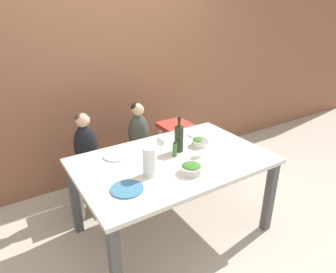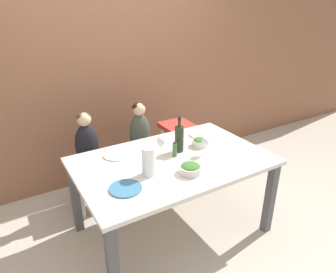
{
  "view_description": "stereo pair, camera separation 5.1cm",
  "coord_description": "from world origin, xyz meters",
  "views": [
    {
      "loc": [
        -1.22,
        -1.85,
        1.92
      ],
      "look_at": [
        0.0,
        0.08,
        0.92
      ],
      "focal_mm": 32.0,
      "sensor_mm": 36.0,
      "label": 1
    },
    {
      "loc": [
        -1.18,
        -1.87,
        1.92
      ],
      "look_at": [
        0.0,
        0.08,
        0.92
      ],
      "focal_mm": 32.0,
      "sensor_mm": 36.0,
      "label": 2
    }
  ],
  "objects": [
    {
      "name": "condiment_bottle_hot_sauce",
      "position": [
        0.04,
        0.04,
        0.8
      ],
      "size": [
        0.04,
        0.04,
        0.14
      ],
      "color": "#336633",
      "rests_on": "dining_table"
    },
    {
      "name": "wine_bottle",
      "position": [
        0.13,
        0.1,
        0.86
      ],
      "size": [
        0.08,
        0.08,
        0.32
      ],
      "color": "#232D19",
      "rests_on": "dining_table"
    },
    {
      "name": "chair_far_left",
      "position": [
        -0.5,
        0.75,
        0.4
      ],
      "size": [
        0.4,
        0.4,
        0.48
      ],
      "color": "silver",
      "rests_on": "ground_plane"
    },
    {
      "name": "wine_glass_far",
      "position": [
        -0.04,
        0.14,
        0.85
      ],
      "size": [
        0.07,
        0.07,
        0.17
      ],
      "color": "white",
      "rests_on": "dining_table"
    },
    {
      "name": "person_child_left",
      "position": [
        -0.5,
        0.75,
        0.74
      ],
      "size": [
        0.22,
        0.17,
        0.54
      ],
      "color": "black",
      "rests_on": "chair_far_left"
    },
    {
      "name": "salad_bowl_large",
      "position": [
        0.0,
        -0.26,
        0.78
      ],
      "size": [
        0.17,
        0.17,
        0.08
      ],
      "color": "silver",
      "rests_on": "dining_table"
    },
    {
      "name": "chair_far_center",
      "position": [
        0.06,
        0.75,
        0.4
      ],
      "size": [
        0.4,
        0.4,
        0.48
      ],
      "color": "silver",
      "rests_on": "ground_plane"
    },
    {
      "name": "dining_table",
      "position": [
        0.0,
        0.0,
        0.65
      ],
      "size": [
        1.6,
        1.02,
        0.74
      ],
      "color": "silver",
      "rests_on": "ground_plane"
    },
    {
      "name": "person_child_center",
      "position": [
        0.06,
        0.75,
        0.74
      ],
      "size": [
        0.22,
        0.17,
        0.54
      ],
      "color": "#3D4238",
      "rests_on": "chair_far_center"
    },
    {
      "name": "dinner_plate_back_left",
      "position": [
        -0.37,
        0.31,
        0.74
      ],
      "size": [
        0.24,
        0.24,
        0.01
      ],
      "color": "silver",
      "rests_on": "dining_table"
    },
    {
      "name": "ground_plane",
      "position": [
        0.0,
        0.0,
        0.0
      ],
      "size": [
        14.0,
        14.0,
        0.0
      ],
      "primitive_type": "plane",
      "color": "#BCB2A3"
    },
    {
      "name": "wall_back",
      "position": [
        0.0,
        1.25,
        1.35
      ],
      "size": [
        10.0,
        0.06,
        2.7
      ],
      "color": "#8E5B42",
      "rests_on": "ground_plane"
    },
    {
      "name": "paper_towel_roll",
      "position": [
        -0.28,
        -0.11,
        0.85
      ],
      "size": [
        0.1,
        0.1,
        0.23
      ],
      "color": "white",
      "rests_on": "dining_table"
    },
    {
      "name": "wine_glass_near",
      "position": [
        0.28,
        -0.07,
        0.85
      ],
      "size": [
        0.07,
        0.07,
        0.17
      ],
      "color": "white",
      "rests_on": "dining_table"
    },
    {
      "name": "dinner_plate_back_right",
      "position": [
        0.51,
        0.29,
        0.74
      ],
      "size": [
        0.24,
        0.24,
        0.01
      ],
      "color": "silver",
      "rests_on": "dining_table"
    },
    {
      "name": "chair_right_highchair",
      "position": [
        0.53,
        0.75,
        0.54
      ],
      "size": [
        0.34,
        0.34,
        0.69
      ],
      "color": "silver",
      "rests_on": "ground_plane"
    },
    {
      "name": "dinner_plate_front_left",
      "position": [
        -0.52,
        -0.2,
        0.74
      ],
      "size": [
        0.24,
        0.24,
        0.01
      ],
      "color": "teal",
      "rests_on": "dining_table"
    },
    {
      "name": "salad_bowl_small",
      "position": [
        0.35,
        0.09,
        0.78
      ],
      "size": [
        0.14,
        0.14,
        0.08
      ],
      "color": "silver",
      "rests_on": "dining_table"
    }
  ]
}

